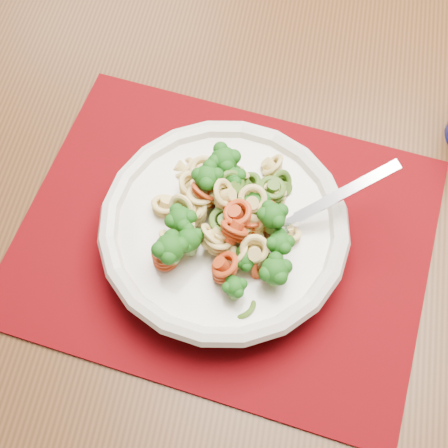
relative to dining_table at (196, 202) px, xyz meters
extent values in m
cube|color=#4D2C19|center=(0.11, 0.48, -0.63)|extent=(4.00, 4.00, 0.01)
cube|color=#4F2D16|center=(0.00, 0.00, 0.10)|extent=(1.44, 1.16, 0.04)
cube|color=#580306|center=(0.02, -0.11, 0.12)|extent=(0.52, 0.48, 0.00)
cylinder|color=beige|center=(0.02, -0.12, 0.12)|extent=(0.11, 0.11, 0.01)
cylinder|color=beige|center=(0.02, -0.12, 0.14)|extent=(0.23, 0.23, 0.03)
torus|color=beige|center=(0.02, -0.12, 0.16)|extent=(0.25, 0.25, 0.02)
camera|label=1|loc=(-0.02, -0.39, 0.71)|focal=50.00mm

